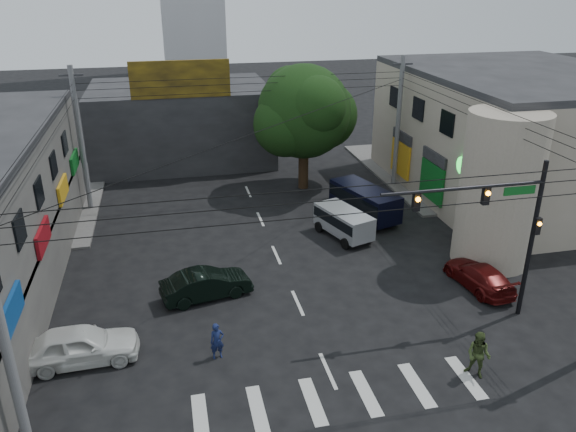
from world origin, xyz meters
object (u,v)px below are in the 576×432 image
object	(u,v)px
street_tree	(304,112)
utility_pole_far_left	(81,141)
maroon_sedan	(479,276)
pedestrian_olive	(478,355)
dark_sedan	(206,284)
utility_pole_near_left	(1,327)
silver_minivan	(344,224)
traffic_officer	(217,341)
utility_pole_far_right	(398,123)
navy_van	(364,203)
traffic_gantry	(500,218)
white_compact	(80,345)

from	to	relation	value
street_tree	utility_pole_far_left	distance (m)	14.56
maroon_sedan	pedestrian_olive	xyz separation A→B (m)	(-3.54, -6.02, 0.34)
dark_sedan	pedestrian_olive	distance (m)	12.36
pedestrian_olive	utility_pole_near_left	bearing A→B (deg)	-127.77
dark_sedan	maroon_sedan	xyz separation A→B (m)	(13.01, -1.91, -0.09)
silver_minivan	utility_pole_far_left	bearing A→B (deg)	44.49
dark_sedan	traffic_officer	xyz separation A→B (m)	(0.02, -4.68, 0.07)
street_tree	utility_pole_far_left	xyz separation A→B (m)	(-14.50, -1.00, -0.87)
maroon_sedan	utility_pole_far_right	bearing A→B (deg)	-102.49
street_tree	utility_pole_far_left	size ratio (longest dim) A/B	0.95
street_tree	dark_sedan	bearing A→B (deg)	-120.78
navy_van	silver_minivan	bearing A→B (deg)	120.60
navy_van	traffic_gantry	bearing A→B (deg)	169.32
utility_pole_far_left	silver_minivan	world-z (taller)	utility_pole_far_left
utility_pole_far_left	navy_van	bearing A→B (deg)	-17.21
utility_pole_near_left	pedestrian_olive	bearing A→B (deg)	0.08
utility_pole_far_right	utility_pole_far_left	bearing A→B (deg)	180.00
traffic_gantry	dark_sedan	bearing A→B (deg)	159.46
white_compact	maroon_sedan	world-z (taller)	white_compact
navy_van	traffic_officer	xyz separation A→B (m)	(-10.42, -12.00, -0.23)
white_compact	navy_van	size ratio (longest dim) A/B	0.85
street_tree	dark_sedan	xyz separation A→B (m)	(-8.07, -13.55, -4.78)
street_tree	utility_pole_far_right	bearing A→B (deg)	-8.75
maroon_sedan	navy_van	size ratio (longest dim) A/B	0.82
traffic_officer	street_tree	bearing A→B (deg)	58.13
utility_pole_far_right	maroon_sedan	bearing A→B (deg)	-96.14
white_compact	utility_pole_far_right	bearing A→B (deg)	-52.48
utility_pole_far_right	pedestrian_olive	world-z (taller)	utility_pole_far_right
street_tree	white_compact	xyz separation A→B (m)	(-13.30, -17.31, -4.71)
utility_pole_near_left	pedestrian_olive	world-z (taller)	utility_pole_near_left
utility_pole_far_left	navy_van	world-z (taller)	utility_pole_far_left
utility_pole_far_right	pedestrian_olive	xyz separation A→B (m)	(-5.09, -20.48, -3.65)
traffic_gantry	dark_sedan	size ratio (longest dim) A/B	1.62
navy_van	pedestrian_olive	distance (m)	15.28
traffic_gantry	maroon_sedan	world-z (taller)	traffic_gantry
utility_pole_far_left	maroon_sedan	xyz separation A→B (m)	(19.44, -14.46, -3.99)
traffic_officer	pedestrian_olive	size ratio (longest dim) A/B	0.81
maroon_sedan	pedestrian_olive	world-z (taller)	pedestrian_olive
traffic_officer	utility_pole_near_left	bearing A→B (deg)	-161.12
white_compact	maroon_sedan	xyz separation A→B (m)	(18.25, 1.85, -0.16)
utility_pole_far_right	traffic_officer	distance (m)	22.87
navy_van	maroon_sedan	bearing A→B (deg)	177.87
pedestrian_olive	navy_van	bearing A→B (deg)	138.53
utility_pole_near_left	traffic_officer	distance (m)	8.19
street_tree	white_compact	bearing A→B (deg)	-127.54
pedestrian_olive	utility_pole_far_right	bearing A→B (deg)	128.17
street_tree	utility_pole_far_left	bearing A→B (deg)	-176.05
street_tree	utility_pole_near_left	xyz separation A→B (m)	(-14.50, -21.50, -0.87)
maroon_sedan	navy_van	bearing A→B (deg)	-80.76
utility_pole_far_left	dark_sedan	xyz separation A→B (m)	(6.43, -12.55, -3.90)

